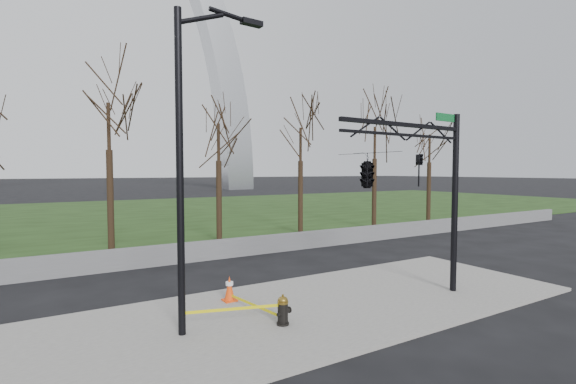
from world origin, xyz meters
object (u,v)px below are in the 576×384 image
street_light (189,148)px  traffic_signal_mast (387,170)px  traffic_cone (229,288)px  fire_hydrant (283,311)px

street_light → traffic_signal_mast: bearing=-16.1°
traffic_cone → fire_hydrant: bearing=-79.3°
traffic_cone → traffic_signal_mast: (3.67, -2.95, 3.66)m
fire_hydrant → traffic_signal_mast: bearing=-24.4°
fire_hydrant → traffic_cone: (-0.47, 2.51, 0.02)m
traffic_cone → street_light: size_ratio=0.09×
fire_hydrant → traffic_cone: size_ratio=1.04×
fire_hydrant → street_light: (-2.23, 0.74, 4.22)m
traffic_cone → traffic_signal_mast: bearing=-38.8°
street_light → traffic_signal_mast: size_ratio=1.37×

